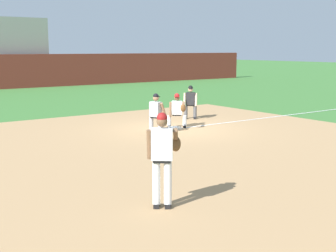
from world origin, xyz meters
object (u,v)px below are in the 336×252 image
Objects in this scene: baseball at (165,149)px; first_baseman at (177,109)px; first_base_bag at (175,128)px; umpire at (190,101)px; pitcher at (163,154)px; baserunner at (156,112)px.

first_baseman reaches higher than baseball.
first_base_bag is 0.28× the size of first_baseman.
first_baseman is 2.43m from umpire.
baseball is at bearing -132.18° from first_baseman.
first_base_bag is 8.94m from pitcher.
baseball is 0.05× the size of baserunner.
first_base_bag is 0.26× the size of umpire.
baserunner reaches higher than baseball.
first_base_bag is at bearing 48.78° from baseball.
baserunner and umpire have the same top height.
first_baseman is at bearing -140.22° from umpire.
umpire is at bearing 39.43° from first_base_bag.
pitcher is at bearing -130.83° from umpire.
umpire is at bearing 39.78° from first_baseman.
first_baseman is 0.92× the size of baserunner.
first_base_bag is at bearing 17.65° from baserunner.
umpire is (3.23, 2.10, 0.00)m from baserunner.
umpire is (4.55, 4.52, 0.76)m from baseball.
baserunner is 3.85m from umpire.
pitcher is (-3.02, -4.24, 1.02)m from baseball.
baseball is 2.86m from baserunner.
first_base_bag reaches higher than baseball.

